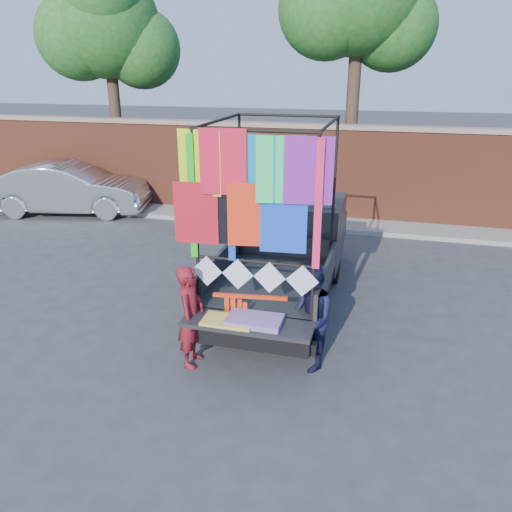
% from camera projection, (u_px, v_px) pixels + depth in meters
% --- Properties ---
extents(ground, '(90.00, 90.00, 0.00)m').
position_uv_depth(ground, '(235.00, 336.00, 8.01)').
color(ground, '#38383A').
rests_on(ground, ground).
extents(brick_wall, '(30.00, 0.45, 2.61)m').
position_uv_depth(brick_wall, '(308.00, 171.00, 13.86)').
color(brick_wall, brown).
rests_on(brick_wall, ground).
extents(curb, '(30.00, 1.20, 0.12)m').
position_uv_depth(curb, '(302.00, 222.00, 13.67)').
color(curb, gray).
rests_on(curb, ground).
extents(tree_left, '(4.20, 3.30, 7.05)m').
position_uv_depth(tree_left, '(107.00, 29.00, 15.07)').
color(tree_left, '#38281C').
rests_on(tree_left, ground).
extents(pickup_truck, '(2.11, 5.29, 3.33)m').
position_uv_depth(pickup_truck, '(290.00, 249.00, 9.36)').
color(pickup_truck, black).
rests_on(pickup_truck, ground).
extents(sedan, '(4.70, 2.45, 1.47)m').
position_uv_depth(sedan, '(69.00, 189.00, 14.42)').
color(sedan, '#BABCC2').
rests_on(sedan, ground).
extents(woman, '(0.40, 0.57, 1.51)m').
position_uv_depth(woman, '(191.00, 316.00, 7.02)').
color(woman, maroon).
rests_on(woman, ground).
extents(man, '(0.83, 0.92, 1.54)m').
position_uv_depth(man, '(310.00, 318.00, 6.93)').
color(man, '#141532').
rests_on(man, ground).
extents(streamer_bundle, '(1.04, 0.19, 0.71)m').
position_uv_depth(streamer_bundle, '(242.00, 310.00, 6.95)').
color(streamer_bundle, red).
rests_on(streamer_bundle, ground).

